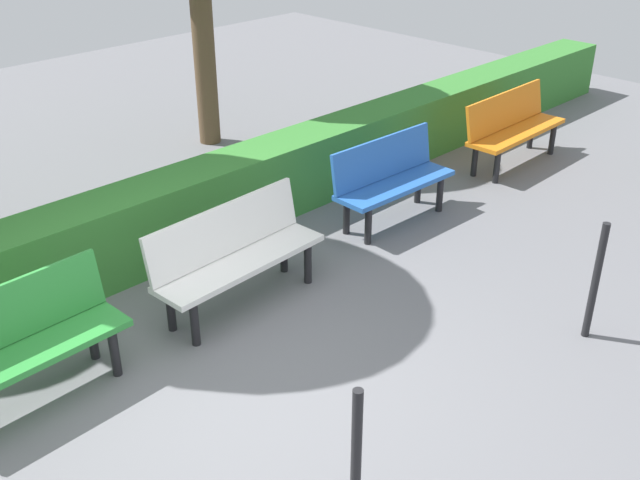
# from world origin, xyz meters

# --- Properties ---
(ground_plane) EXTENTS (19.31, 19.31, 0.00)m
(ground_plane) POSITION_xyz_m (0.00, 0.00, 0.00)
(ground_plane) COLOR slate
(bench_orange) EXTENTS (1.58, 0.49, 0.86)m
(bench_orange) POSITION_xyz_m (-5.14, -0.99, 0.48)
(bench_orange) COLOR orange
(bench_orange) RESTS_ON ground_plane
(bench_blue) EXTENTS (1.41, 0.50, 0.86)m
(bench_blue) POSITION_xyz_m (-2.90, -1.00, 0.48)
(bench_blue) COLOR blue
(bench_blue) RESTS_ON ground_plane
(bench_white) EXTENTS (1.60, 0.53, 0.86)m
(bench_white) POSITION_xyz_m (-0.77, -0.87, 0.48)
(bench_white) COLOR white
(bench_white) RESTS_ON ground_plane
(bench_green) EXTENTS (1.38, 0.50, 0.86)m
(bench_green) POSITION_xyz_m (1.04, -0.93, 0.48)
(bench_green) COLOR #2D8C38
(bench_green) RESTS_ON ground_plane
(hedge_row) EXTENTS (15.31, 0.56, 0.75)m
(hedge_row) POSITION_xyz_m (-0.92, -2.00, 0.38)
(hedge_row) COLOR #387F33
(hedge_row) RESTS_ON ground_plane
(railing_post_mid) EXTENTS (0.06, 0.06, 1.00)m
(railing_post_mid) POSITION_xyz_m (-2.42, 1.47, 0.50)
(railing_post_mid) COLOR black
(railing_post_mid) RESTS_ON ground_plane
(railing_post_far) EXTENTS (0.06, 0.06, 1.00)m
(railing_post_far) POSITION_xyz_m (0.29, 1.47, 0.50)
(railing_post_far) COLOR black
(railing_post_far) RESTS_ON ground_plane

